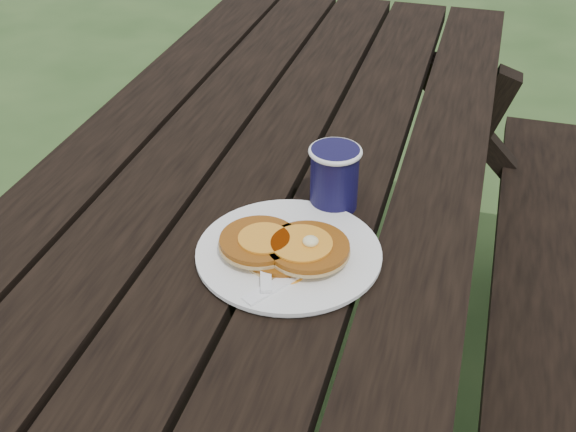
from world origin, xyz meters
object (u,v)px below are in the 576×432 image
(plate, at_px, (289,254))
(coffee_cup, at_px, (334,174))
(picnic_table, at_px, (270,316))
(pancake_stack, at_px, (285,247))

(plate, relative_size, coffee_cup, 2.52)
(picnic_table, bearing_deg, plate, -66.40)
(picnic_table, height_order, plate, plate)
(plate, bearing_deg, pancake_stack, -105.16)
(pancake_stack, distance_m, coffee_cup, 0.16)
(picnic_table, distance_m, pancake_stack, 0.51)
(pancake_stack, relative_size, coffee_cup, 1.81)
(plate, height_order, coffee_cup, coffee_cup)
(picnic_table, height_order, pancake_stack, pancake_stack)
(picnic_table, xyz_separation_m, plate, (0.12, -0.27, 0.39))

